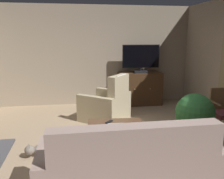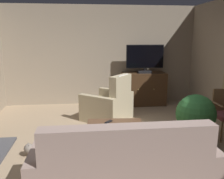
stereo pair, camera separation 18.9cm
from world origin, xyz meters
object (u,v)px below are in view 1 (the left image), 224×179
Objects in this scene: potted_plant_leafy_by_curtain at (195,114)px; sofa_floral at (130,172)px; coffee_table at (116,126)px; television at (141,58)px; folded_newspaper at (116,126)px; armchair_beside_cabinet at (107,106)px; tv_remote at (109,122)px; cat at (43,149)px; tv_cabinet at (140,89)px; side_chair_far_end at (222,110)px.

sofa_floral is at bearing -138.29° from potted_plant_leafy_by_curtain.
coffee_table is at bearing 176.87° from potted_plant_leafy_by_curtain.
sofa_floral is 2.03m from potted_plant_leafy_by_curtain.
television reaches higher than folded_newspaper.
armchair_beside_cabinet is at bearing 87.76° from sofa_floral.
cat is (-1.13, -0.24, -0.31)m from tv_remote.
coffee_table is (-1.14, -2.57, -0.07)m from tv_cabinet.
coffee_table is 0.11m from folded_newspaper.
potted_plant_leafy_by_curtain is at bearing 1.68° from cat.
sofa_floral is (0.03, -1.50, -0.08)m from tv_remote.
tv_remote reaches higher than cat.
tv_cabinet reaches higher than coffee_table.
television is 1.42× the size of cat.
coffee_table is 1.41× the size of cat.
cat is (-2.38, -2.72, -0.32)m from tv_cabinet.
coffee_table is 1.12× the size of potted_plant_leafy_by_curtain.
side_chair_far_end is (2.13, 0.16, 0.14)m from coffee_table.
sofa_floral is 2.72m from side_chair_far_end.
cat is at bearing -174.61° from side_chair_far_end.
side_chair_far_end is at bearing 5.39° from cat.
armchair_beside_cabinet is at bearing -134.83° from television.
television is 1.01× the size of coffee_table.
coffee_table is 0.78× the size of armchair_beside_cabinet.
tv_remote is (-0.11, 0.08, 0.06)m from coffee_table.
tv_cabinet is at bearing 112.39° from side_chair_far_end.
side_chair_far_end reaches higher than potted_plant_leafy_by_curtain.
side_chair_far_end is (2.14, 0.26, 0.09)m from folded_newspaper.
television is 2.99m from folded_newspaper.
folded_newspaper reaches higher than coffee_table.
sofa_floral is 2.82m from armchair_beside_cabinet.
side_chair_far_end is (0.99, -2.35, -0.82)m from television.
sofa_floral is (-0.07, -1.32, -0.07)m from folded_newspaper.
television is 3.43× the size of folded_newspaper.
tv_remote is 0.24× the size of cat.
side_chair_far_end is at bearing 4.31° from coffee_table.
cat is (-3.37, -0.32, -0.39)m from side_chair_far_end.
tv_cabinet is 7.05× the size of tv_remote.
tv_remote is 1.33m from armchair_beside_cabinet.
tv_cabinet is 1.18× the size of coffee_table.
armchair_beside_cabinet is at bearing 88.58° from coffee_table.
folded_newspaper is 2.16m from side_chair_far_end.
tv_remote is (-1.25, -2.43, -0.90)m from television.
side_chair_far_end is 1.27× the size of cat.
television is at bearing 14.19° from tv_remote.
armchair_beside_cabinet is (-1.11, -1.17, -0.10)m from tv_cabinet.
armchair_beside_cabinet is 1.80× the size of cat.
potted_plant_leafy_by_curtain is at bearing -54.52° from tv_remote.
potted_plant_leafy_by_curtain reaches higher than coffee_table.
armchair_beside_cabinet reaches higher than tv_remote.
coffee_table is at bearing -114.45° from television.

